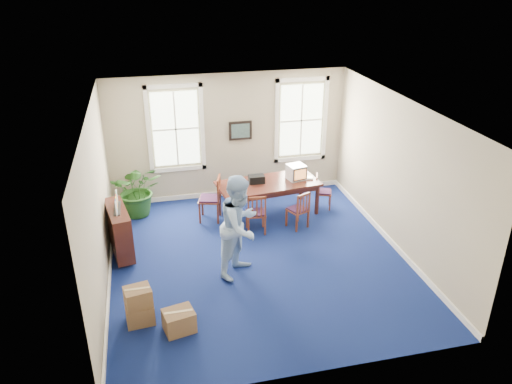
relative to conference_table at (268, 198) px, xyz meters
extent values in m
plane|color=navy|center=(-0.71, -1.96, -0.41)|extent=(6.50, 6.50, 0.00)
plane|color=white|center=(-0.71, -1.96, 2.79)|extent=(6.50, 6.50, 0.00)
plane|color=tan|center=(-0.71, 1.29, 1.19)|extent=(6.50, 0.00, 6.50)
plane|color=tan|center=(-0.71, -5.21, 1.19)|extent=(6.50, 0.00, 6.50)
plane|color=tan|center=(-3.71, -1.96, 1.19)|extent=(0.00, 6.50, 6.50)
plane|color=tan|center=(2.29, -1.96, 1.19)|extent=(0.00, 6.50, 6.50)
cube|color=white|center=(-0.71, 1.26, -0.35)|extent=(6.00, 0.04, 0.12)
cube|color=white|center=(-3.68, -1.96, -0.35)|extent=(0.04, 6.50, 0.12)
cube|color=white|center=(2.26, -1.96, -0.35)|extent=(0.04, 6.50, 0.12)
cube|color=white|center=(1.04, 0.00, 0.43)|extent=(0.17, 0.20, 0.05)
cube|color=black|center=(-0.27, 0.05, 0.50)|extent=(0.38, 0.25, 0.19)
imported|color=#98BAE2|center=(-1.14, -2.32, 0.62)|extent=(1.25, 1.26, 2.06)
cube|color=#431C15|center=(-3.46, -1.09, 0.09)|extent=(0.59, 1.31, 0.99)
imported|color=#1D4916|center=(-3.04, 0.65, 0.25)|extent=(1.26, 1.12, 1.32)
camera|label=1|loc=(-2.74, -10.52, 5.22)|focal=35.00mm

